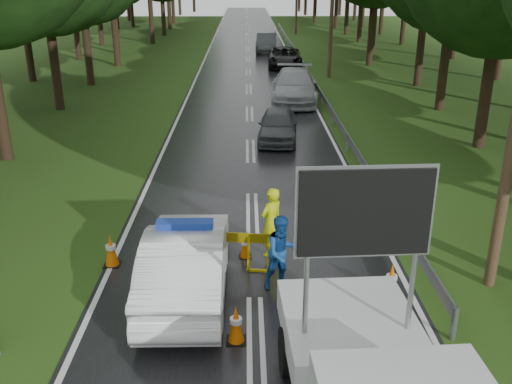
{
  "coord_description": "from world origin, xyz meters",
  "views": [
    {
      "loc": [
        -0.15,
        -8.92,
        6.51
      ],
      "look_at": [
        0.08,
        4.38,
        1.3
      ],
      "focal_mm": 40.0,
      "sensor_mm": 36.0,
      "label": 1
    }
  ],
  "objects_px": {
    "officer": "(271,222)",
    "queue_car_second": "(294,86)",
    "police_sedan": "(186,261)",
    "queue_car_first": "(278,125)",
    "civilian": "(282,252)",
    "queue_car_third": "(285,57)",
    "barrier": "(219,242)",
    "queue_car_fourth": "(267,43)"
  },
  "relations": [
    {
      "from": "officer",
      "to": "queue_car_second",
      "type": "distance_m",
      "value": 17.39
    },
    {
      "from": "police_sedan",
      "to": "queue_car_first",
      "type": "xyz_separation_m",
      "value": [
        2.55,
        11.72,
        -0.14
      ]
    },
    {
      "from": "officer",
      "to": "civilian",
      "type": "xyz_separation_m",
      "value": [
        0.17,
        -1.5,
        -0.03
      ]
    },
    {
      "from": "queue_car_third",
      "to": "queue_car_second",
      "type": "bearing_deg",
      "value": -88.84
    },
    {
      "from": "queue_car_second",
      "to": "civilian",
      "type": "bearing_deg",
      "value": -90.79
    },
    {
      "from": "queue_car_second",
      "to": "officer",
      "type": "bearing_deg",
      "value": -91.82
    },
    {
      "from": "officer",
      "to": "police_sedan",
      "type": "bearing_deg",
      "value": 2.01
    },
    {
      "from": "queue_car_first",
      "to": "queue_car_second",
      "type": "height_order",
      "value": "queue_car_second"
    },
    {
      "from": "police_sedan",
      "to": "barrier",
      "type": "xyz_separation_m",
      "value": [
        0.63,
        0.99,
        -0.04
      ]
    },
    {
      "from": "barrier",
      "to": "queue_car_first",
      "type": "xyz_separation_m",
      "value": [
        1.92,
        10.73,
        -0.1
      ]
    },
    {
      "from": "civilian",
      "to": "queue_car_fourth",
      "type": "xyz_separation_m",
      "value": [
        0.98,
        38.14,
        -0.07
      ]
    },
    {
      "from": "queue_car_fourth",
      "to": "barrier",
      "type": "bearing_deg",
      "value": -89.84
    },
    {
      "from": "barrier",
      "to": "queue_car_first",
      "type": "distance_m",
      "value": 10.9
    },
    {
      "from": "officer",
      "to": "queue_car_first",
      "type": "distance_m",
      "value": 9.99
    },
    {
      "from": "queue_car_first",
      "to": "queue_car_fourth",
      "type": "xyz_separation_m",
      "value": [
        0.46,
        26.68,
        0.13
      ]
    },
    {
      "from": "officer",
      "to": "queue_car_fourth",
      "type": "distance_m",
      "value": 36.66
    },
    {
      "from": "queue_car_second",
      "to": "queue_car_third",
      "type": "bearing_deg",
      "value": 93.47
    },
    {
      "from": "police_sedan",
      "to": "barrier",
      "type": "distance_m",
      "value": 1.18
    },
    {
      "from": "police_sedan",
      "to": "civilian",
      "type": "bearing_deg",
      "value": -172.9
    },
    {
      "from": "queue_car_fourth",
      "to": "queue_car_first",
      "type": "bearing_deg",
      "value": -87.19
    },
    {
      "from": "officer",
      "to": "queue_car_fourth",
      "type": "xyz_separation_m",
      "value": [
        1.15,
        36.64,
        -0.1
      ]
    },
    {
      "from": "queue_car_third",
      "to": "queue_car_fourth",
      "type": "bearing_deg",
      "value": 99.56
    },
    {
      "from": "queue_car_fourth",
      "to": "queue_car_second",
      "type": "bearing_deg",
      "value": -83.85
    },
    {
      "from": "police_sedan",
      "to": "queue_car_fourth",
      "type": "bearing_deg",
      "value": -94.7
    },
    {
      "from": "officer",
      "to": "queue_car_fourth",
      "type": "relative_size",
      "value": 0.37
    },
    {
      "from": "police_sedan",
      "to": "queue_car_third",
      "type": "height_order",
      "value": "police_sedan"
    },
    {
      "from": "police_sedan",
      "to": "queue_car_second",
      "type": "relative_size",
      "value": 0.83
    },
    {
      "from": "barrier",
      "to": "queue_car_third",
      "type": "relative_size",
      "value": 0.47
    },
    {
      "from": "queue_car_third",
      "to": "queue_car_fourth",
      "type": "relative_size",
      "value": 1.07
    },
    {
      "from": "queue_car_first",
      "to": "queue_car_third",
      "type": "bearing_deg",
      "value": 90.57
    },
    {
      "from": "civilian",
      "to": "queue_car_second",
      "type": "xyz_separation_m",
      "value": [
        1.77,
        18.78,
        -0.02
      ]
    },
    {
      "from": "officer",
      "to": "civilian",
      "type": "height_order",
      "value": "officer"
    },
    {
      "from": "queue_car_fourth",
      "to": "queue_car_third",
      "type": "bearing_deg",
      "value": -78.93
    },
    {
      "from": "officer",
      "to": "queue_car_first",
      "type": "bearing_deg",
      "value": -135.34
    },
    {
      "from": "police_sedan",
      "to": "barrier",
      "type": "relative_size",
      "value": 1.99
    },
    {
      "from": "civilian",
      "to": "queue_car_third",
      "type": "bearing_deg",
      "value": 62.05
    },
    {
      "from": "police_sedan",
      "to": "queue_car_fourth",
      "type": "height_order",
      "value": "police_sedan"
    },
    {
      "from": "queue_car_first",
      "to": "queue_car_third",
      "type": "distance_m",
      "value": 18.76
    },
    {
      "from": "queue_car_fourth",
      "to": "police_sedan",
      "type": "bearing_deg",
      "value": -90.68
    },
    {
      "from": "police_sedan",
      "to": "barrier",
      "type": "height_order",
      "value": "police_sedan"
    },
    {
      "from": "police_sedan",
      "to": "queue_car_third",
      "type": "bearing_deg",
      "value": -97.76
    },
    {
      "from": "queue_car_third",
      "to": "barrier",
      "type": "bearing_deg",
      "value": -94.3
    }
  ]
}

